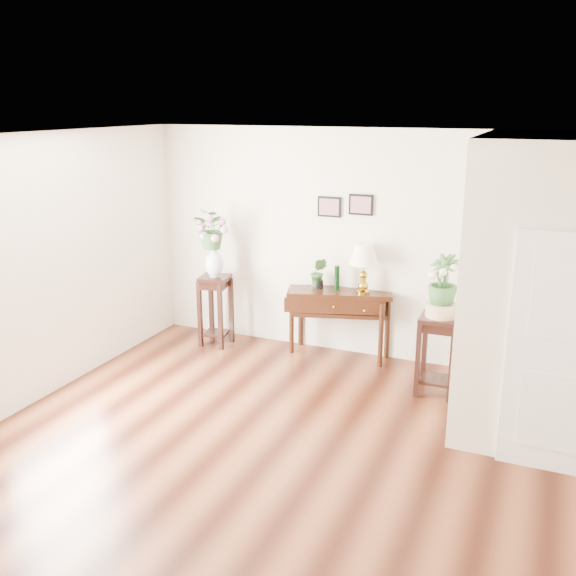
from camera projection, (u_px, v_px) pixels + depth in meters
The scene contains 20 objects.
floor at pixel (293, 463), 5.69m from camera, with size 6.00×5.50×0.02m, color brown.
ceiling at pixel (293, 140), 4.91m from camera, with size 6.00×5.50×0.02m, color white.
wall_back at pixel (380, 247), 7.73m from camera, with size 6.00×0.02×2.80m, color silver.
wall_front at pixel (58, 493), 2.87m from camera, with size 6.00×0.02×2.80m, color silver.
wall_left at pixel (17, 277), 6.42m from camera, with size 0.02×5.50×2.80m, color silver.
partition at pixel (569, 286), 6.08m from camera, with size 1.80×1.95×2.80m, color silver.
door at pixel (563, 358), 5.30m from camera, with size 0.90×0.05×2.10m, color white.
art_print_left at pixel (329, 207), 7.83m from camera, with size 0.30×0.02×0.25m, color black.
art_print_right at pixel (361, 205), 7.67m from camera, with size 0.30×0.02×0.25m, color black.
wall_ornament at pixel (474, 210), 6.36m from camera, with size 0.51×0.51×0.07m, color #A36623.
console_table at pixel (339, 323), 8.01m from camera, with size 1.28×0.43×0.85m, color black.
table_lamp at pixel (364, 265), 7.68m from camera, with size 0.35×0.35×0.62m, color #A8861D.
green_vase at pixel (337, 277), 7.86m from camera, with size 0.06×0.06×0.31m, color black.
potted_plant at pixel (318, 274), 7.94m from camera, with size 0.20×0.16×0.37m, color #2D5A28.
plant_stand_a at pixel (216, 311), 8.36m from camera, with size 0.36×0.36×0.93m, color black.
porcelain_vase at pixel (214, 259), 8.17m from camera, with size 0.23×0.23×0.40m, color silver, non-canonical shape.
lily_arrangement at pixel (213, 225), 8.05m from camera, with size 0.47×0.41×0.52m, color #2D5A28.
plant_stand_b at pixel (438, 355), 6.95m from camera, with size 0.42×0.42×0.89m, color black.
ceramic_bowl at pixel (441, 309), 6.80m from camera, with size 0.33×0.33×0.15m, color beige.
narcissus at pixel (443, 281), 6.72m from camera, with size 0.31×0.31×0.55m, color #2D5A28.
Camera 1 is at (1.92, -4.65, 3.08)m, focal length 40.00 mm.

